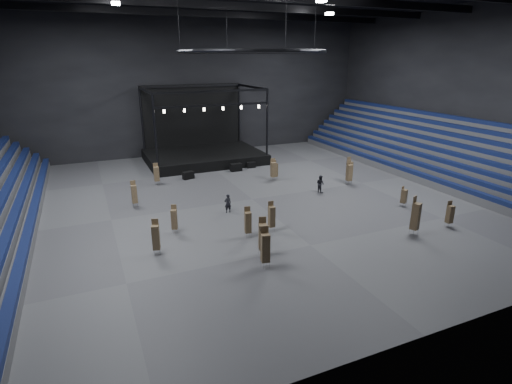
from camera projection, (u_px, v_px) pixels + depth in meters
name	position (u px, v px, depth m)	size (l,w,h in m)	color
floor	(252.00, 199.00, 37.19)	(50.00, 50.00, 0.00)	#4B4B4E
wall_back	(190.00, 86.00, 52.51)	(50.00, 0.20, 18.00)	black
wall_front	(456.00, 151.00, 16.08)	(50.00, 0.20, 18.00)	black
wall_right	(461.00, 91.00, 43.78)	(0.20, 42.00, 18.00)	black
bleachers_right	(438.00, 158.00, 45.33)	(7.20, 40.00, 6.40)	#515154
stage	(202.00, 149.00, 50.81)	(14.00, 10.00, 9.20)	black
truss_ring	(252.00, 52.00, 33.01)	(12.30, 12.30, 5.15)	black
flight_case_left	(188.00, 175.00, 43.28)	(1.20, 0.60, 0.80)	black
flight_case_mid	(236.00, 167.00, 46.23)	(1.33, 0.66, 0.88)	black
flight_case_right	(251.00, 165.00, 47.64)	(1.03, 0.52, 0.69)	black
chair_stack_0	(450.00, 214.00, 30.80)	(0.46, 0.46, 2.11)	silver
chair_stack_1	(349.00, 172.00, 41.09)	(0.53, 0.53, 2.54)	silver
chair_stack_2	(272.00, 216.00, 30.02)	(0.46, 0.46, 2.38)	silver
chair_stack_3	(265.00, 247.00, 24.73)	(0.61, 0.61, 2.75)	silver
chair_stack_4	(174.00, 219.00, 29.70)	(0.55, 0.55, 2.23)	silver
chair_stack_5	(404.00, 196.00, 35.07)	(0.56, 0.56, 1.85)	silver
chair_stack_6	(156.00, 174.00, 40.98)	(0.53, 0.53, 2.28)	silver
chair_stack_7	(248.00, 222.00, 29.01)	(0.53, 0.53, 2.35)	silver
chair_stack_8	(416.00, 216.00, 29.32)	(0.71, 0.71, 3.01)	silver
chair_stack_9	(156.00, 237.00, 26.44)	(0.59, 0.59, 2.50)	silver
chair_stack_10	(275.00, 170.00, 42.82)	(0.50, 0.50, 2.14)	silver
chair_stack_11	(349.00, 170.00, 41.46)	(0.56, 0.56, 2.79)	silver
chair_stack_12	(273.00, 169.00, 42.40)	(0.54, 0.54, 2.40)	silver
chair_stack_13	(134.00, 194.00, 34.93)	(0.47, 0.47, 2.39)	silver
chair_stack_14	(263.00, 236.00, 26.32)	(0.65, 0.65, 2.67)	silver
man_center	(228.00, 203.00, 33.76)	(0.59, 0.39, 1.63)	black
crew_member	(320.00, 184.00, 38.88)	(0.83, 0.65, 1.71)	black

